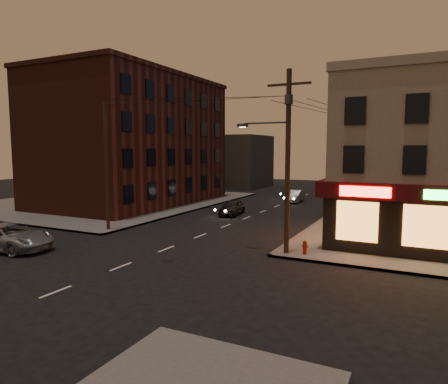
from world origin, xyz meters
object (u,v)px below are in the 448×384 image
Objects in this scene: suv_cross at (8,237)px; sedan_mid at (295,196)px; sedan_far at (292,192)px; fire_hydrant at (305,246)px; sedan_near at (232,207)px.

suv_cross is 1.36× the size of sedan_mid.
sedan_far reaches higher than fire_hydrant.
sedan_near is 0.98× the size of sedan_mid.
sedan_near is at bearing -104.42° from sedan_mid.
suv_cross is 17.22m from fire_hydrant.
sedan_near reaches higher than sedan_mid.
suv_cross reaches higher than fire_hydrant.
sedan_near is at bearing -27.68° from suv_cross.
sedan_far is at bearing 109.09° from sedan_mid.
suv_cross is 7.16× the size of fire_hydrant.
sedan_near reaches higher than sedan_far.
suv_cross is 1.22× the size of sedan_far.
sedan_mid is 5.28× the size of fire_hydrant.
sedan_near is 11.26m from sedan_mid.
sedan_mid is 23.05m from fire_hydrant.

